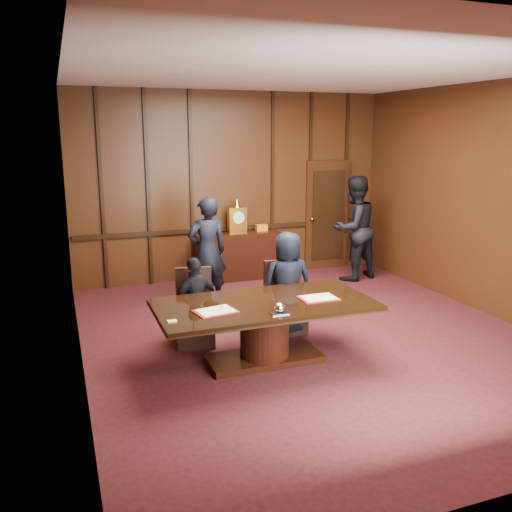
{
  "coord_description": "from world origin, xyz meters",
  "views": [
    {
      "loc": [
        -3.15,
        -6.28,
        2.75
      ],
      "look_at": [
        -0.58,
        0.67,
        1.05
      ],
      "focal_mm": 38.0,
      "sensor_mm": 36.0,
      "label": 1
    }
  ],
  "objects_px": {
    "sideboard": "(237,254)",
    "signatory_left": "(196,302)",
    "signatory_right": "(288,283)",
    "witness_left": "(207,252)",
    "conference_table": "(264,322)",
    "witness_right": "(354,228)"
  },
  "relations": [
    {
      "from": "signatory_right",
      "to": "witness_left",
      "type": "distance_m",
      "value": 1.76
    },
    {
      "from": "sideboard",
      "to": "conference_table",
      "type": "relative_size",
      "value": 0.61
    },
    {
      "from": "signatory_left",
      "to": "conference_table",
      "type": "bearing_deg",
      "value": 110.67
    },
    {
      "from": "conference_table",
      "to": "witness_right",
      "type": "distance_m",
      "value": 4.24
    },
    {
      "from": "sideboard",
      "to": "witness_right",
      "type": "relative_size",
      "value": 0.81
    },
    {
      "from": "sideboard",
      "to": "signatory_left",
      "type": "height_order",
      "value": "sideboard"
    },
    {
      "from": "conference_table",
      "to": "witness_left",
      "type": "bearing_deg",
      "value": 91.15
    },
    {
      "from": "sideboard",
      "to": "signatory_right",
      "type": "distance_m",
      "value": 2.98
    },
    {
      "from": "witness_left",
      "to": "conference_table",
      "type": "bearing_deg",
      "value": 86.49
    },
    {
      "from": "sideboard",
      "to": "witness_left",
      "type": "distance_m",
      "value": 1.7
    },
    {
      "from": "sideboard",
      "to": "signatory_left",
      "type": "distance_m",
      "value": 3.34
    },
    {
      "from": "signatory_left",
      "to": "witness_left",
      "type": "distance_m",
      "value": 1.74
    },
    {
      "from": "sideboard",
      "to": "witness_right",
      "type": "height_order",
      "value": "witness_right"
    },
    {
      "from": "conference_table",
      "to": "signatory_left",
      "type": "height_order",
      "value": "signatory_left"
    },
    {
      "from": "signatory_right",
      "to": "witness_right",
      "type": "xyz_separation_m",
      "value": [
        2.31,
        2.2,
        0.26
      ]
    },
    {
      "from": "witness_right",
      "to": "signatory_left",
      "type": "bearing_deg",
      "value": 16.11
    },
    {
      "from": "signatory_right",
      "to": "conference_table",
      "type": "bearing_deg",
      "value": 56.14
    },
    {
      "from": "sideboard",
      "to": "signatory_right",
      "type": "bearing_deg",
      "value": -94.85
    },
    {
      "from": "conference_table",
      "to": "signatory_left",
      "type": "relative_size",
      "value": 2.2
    },
    {
      "from": "conference_table",
      "to": "sideboard",
      "type": "bearing_deg",
      "value": 76.52
    },
    {
      "from": "conference_table",
      "to": "signatory_right",
      "type": "height_order",
      "value": "signatory_right"
    },
    {
      "from": "signatory_right",
      "to": "witness_right",
      "type": "relative_size",
      "value": 0.73
    }
  ]
}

